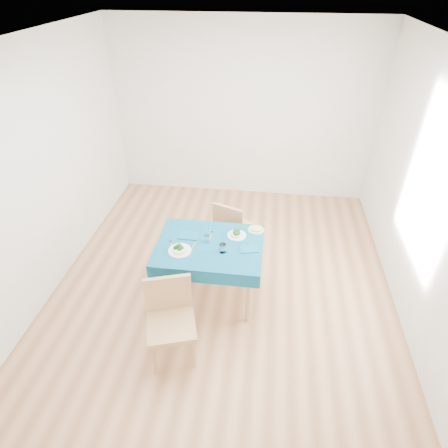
# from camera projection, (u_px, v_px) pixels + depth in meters

# --- Properties ---
(room_shell) EXTENTS (4.02, 4.52, 2.73)m
(room_shell) POSITION_uv_depth(u_px,v_px,m) (224.00, 185.00, 3.86)
(room_shell) COLOR #95623E
(room_shell) RESTS_ON ground
(table) EXTENTS (1.13, 0.86, 0.76)m
(table) POSITION_uv_depth(u_px,v_px,m) (210.00, 271.00, 4.21)
(table) COLOR navy
(table) RESTS_ON ground
(chair_near) EXTENTS (0.57, 0.60, 1.11)m
(chair_near) POSITION_uv_depth(u_px,v_px,m) (170.00, 316.00, 3.45)
(chair_near) COLOR #AB8050
(chair_near) RESTS_ON ground
(chair_far) EXTENTS (0.55, 0.57, 1.03)m
(chair_far) POSITION_uv_depth(u_px,v_px,m) (235.00, 222.00, 4.77)
(chair_far) COLOR #AB8050
(chair_far) RESTS_ON ground
(bowl_near) EXTENTS (0.24, 0.24, 0.07)m
(bowl_near) POSITION_uv_depth(u_px,v_px,m) (180.00, 248.00, 3.88)
(bowl_near) COLOR white
(bowl_near) RESTS_ON table
(bowl_far) EXTENTS (0.21, 0.21, 0.06)m
(bowl_far) POSITION_uv_depth(u_px,v_px,m) (237.00, 233.00, 4.10)
(bowl_far) COLOR white
(bowl_far) RESTS_ON table
(fork_near) EXTENTS (0.07, 0.16, 0.00)m
(fork_near) POSITION_uv_depth(u_px,v_px,m) (171.00, 245.00, 3.98)
(fork_near) COLOR silver
(fork_near) RESTS_ON table
(knife_near) EXTENTS (0.05, 0.20, 0.00)m
(knife_near) POSITION_uv_depth(u_px,v_px,m) (193.00, 247.00, 3.95)
(knife_near) COLOR silver
(knife_near) RESTS_ON table
(fork_far) EXTENTS (0.04, 0.18, 0.00)m
(fork_far) POSITION_uv_depth(u_px,v_px,m) (211.00, 236.00, 4.12)
(fork_far) COLOR silver
(fork_far) RESTS_ON table
(knife_far) EXTENTS (0.06, 0.20, 0.00)m
(knife_far) POSITION_uv_depth(u_px,v_px,m) (248.00, 247.00, 3.95)
(knife_far) COLOR silver
(knife_far) RESTS_ON table
(napkin_near) EXTENTS (0.22, 0.15, 0.01)m
(napkin_near) POSITION_uv_depth(u_px,v_px,m) (189.00, 236.00, 4.11)
(napkin_near) COLOR #0E5476
(napkin_near) RESTS_ON table
(napkin_far) EXTENTS (0.22, 0.17, 0.01)m
(napkin_far) POSITION_uv_depth(u_px,v_px,m) (249.00, 249.00, 3.92)
(napkin_far) COLOR #0E5476
(napkin_far) RESTS_ON table
(tumbler_center) EXTENTS (0.06, 0.06, 0.08)m
(tumbler_center) POSITION_uv_depth(u_px,v_px,m) (206.00, 239.00, 4.01)
(tumbler_center) COLOR white
(tumbler_center) RESTS_ON table
(tumbler_side) EXTENTS (0.08, 0.08, 0.10)m
(tumbler_side) POSITION_uv_depth(u_px,v_px,m) (223.00, 248.00, 3.87)
(tumbler_side) COLOR white
(tumbler_side) RESTS_ON table
(side_plate) EXTENTS (0.18, 0.18, 0.01)m
(side_plate) POSITION_uv_depth(u_px,v_px,m) (256.00, 230.00, 4.21)
(side_plate) COLOR #ADCF65
(side_plate) RESTS_ON table
(bread_slice) EXTENTS (0.11, 0.11, 0.01)m
(bread_slice) POSITION_uv_depth(u_px,v_px,m) (256.00, 229.00, 4.20)
(bread_slice) COLOR beige
(bread_slice) RESTS_ON side_plate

